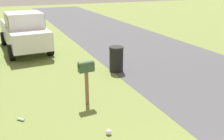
{
  "coord_description": "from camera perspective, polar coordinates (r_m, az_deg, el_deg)",
  "views": [
    {
      "loc": [
        -0.71,
        3.03,
        3.63
      ],
      "look_at": [
        6.11,
        0.09,
        0.98
      ],
      "focal_mm": 40.56,
      "sensor_mm": 36.0,
      "label": 1
    }
  ],
  "objects": [
    {
      "name": "road_asphalt",
      "position": [
        10.4,
        21.66,
        -2.24
      ],
      "size": [
        60.0,
        6.23,
        0.01
      ],
      "primitive_type": "cube",
      "color": "#47474C",
      "rests_on": "ground"
    },
    {
      "name": "mailbox",
      "position": [
        7.54,
        -5.83,
        -0.07
      ],
      "size": [
        0.23,
        0.48,
        1.38
      ],
      "rotation": [
        0.0,
        0.0,
        0.07
      ],
      "color": "brown",
      "rests_on": "ground"
    },
    {
      "name": "pickup_truck",
      "position": [
        14.4,
        -19.21,
        8.44
      ],
      "size": [
        5.33,
        2.42,
        2.09
      ],
      "rotation": [
        0.0,
        0.0,
        3.22
      ],
      "color": "silver",
      "rests_on": "ground"
    },
    {
      "name": "trash_bin",
      "position": [
        10.52,
        0.98,
        2.49
      ],
      "size": [
        0.6,
        0.6,
        1.05
      ],
      "color": "black",
      "rests_on": "ground"
    },
    {
      "name": "litter_bag_by_mailbox",
      "position": [
        6.46,
        -0.75,
        -13.8
      ],
      "size": [
        0.14,
        0.14,
        0.14
      ],
      "primitive_type": "sphere",
      "color": "silver",
      "rests_on": "ground"
    },
    {
      "name": "litter_bottle_midfield_b",
      "position": [
        7.47,
        -19.86,
        -10.43
      ],
      "size": [
        0.21,
        0.2,
        0.07
      ],
      "primitive_type": "cylinder",
      "rotation": [
        0.0,
        1.57,
        3.91
      ],
      "color": "#B2D8BF",
      "rests_on": "ground"
    }
  ]
}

